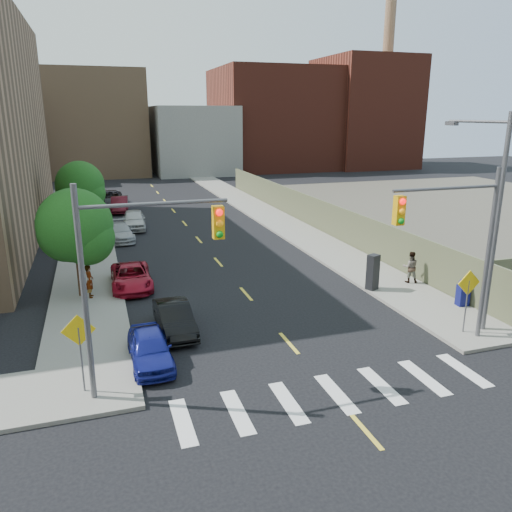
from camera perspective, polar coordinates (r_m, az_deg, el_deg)
ground at (r=14.46m, az=16.52°, el=-22.84°), size 160.00×160.00×0.00m
sidewalk_nw at (r=51.33m, az=-18.63°, el=5.21°), size 3.50×73.00×0.15m
sidewalk_ne at (r=53.37m, az=-1.71°, el=6.42°), size 3.50×73.00×0.15m
fence_north at (r=41.28m, az=6.04°, el=5.17°), size 0.12×44.00×2.50m
gravel_lot at (r=53.13m, az=23.64°, el=5.00°), size 36.00×42.00×0.06m
bg_bldg_midwest at (r=81.07m, az=-17.81°, el=14.22°), size 14.00×16.00×15.00m
bg_bldg_center at (r=80.54m, az=-7.39°, el=13.04°), size 12.00×16.00×10.00m
bg_bldg_east at (r=86.06m, az=1.80°, el=15.34°), size 18.00×18.00×16.00m
bg_bldg_fareast at (r=90.92m, az=12.17°, el=15.67°), size 14.00×16.00×18.00m
smokestack at (r=93.10m, az=14.61°, el=18.60°), size 1.80×1.80×28.00m
signal_nw at (r=15.71m, az=-13.82°, el=-0.71°), size 4.59×0.30×7.00m
signal_ne at (r=20.30m, az=22.13°, el=2.31°), size 4.59×0.30×7.00m
streetlight_ne at (r=22.28m, az=25.26°, el=4.90°), size 0.25×3.70×9.00m
warn_sign_nw at (r=17.05m, az=-19.54°, el=-8.95°), size 1.06×0.06×2.83m
warn_sign_ne at (r=22.10m, az=23.07°, el=-3.59°), size 1.06×0.06×2.83m
warn_sign_midwest at (r=29.88m, az=-19.11°, el=1.69°), size 1.06×0.06×2.83m
tree_west_near at (r=25.70m, az=-19.94°, el=2.80°), size 3.66×3.64×5.52m
tree_west_far at (r=40.48m, az=-19.44°, el=7.35°), size 3.66×3.64×5.52m
parked_car_blue at (r=19.00m, az=-12.04°, el=-10.27°), size 1.54×3.69×1.25m
parked_car_black at (r=21.39m, az=-9.29°, el=-7.04°), size 1.44×3.86×1.26m
parked_car_red at (r=27.16m, az=-14.07°, el=-2.31°), size 2.11×4.46×1.23m
parked_car_silver at (r=37.62m, az=-15.32°, el=2.66°), size 2.08×4.44×1.25m
parked_car_white at (r=41.11m, az=-13.79°, el=4.06°), size 2.14×4.59×1.52m
parked_car_maroon at (r=48.67m, az=-15.31°, el=5.70°), size 1.85×4.45×1.43m
parked_car_grey at (r=52.77m, az=-16.24°, el=6.39°), size 2.48×5.21×1.43m
mailbox at (r=25.52m, az=22.59°, el=-3.90°), size 0.55×0.43×1.30m
payphone at (r=26.30m, az=13.20°, el=-1.80°), size 0.68×0.62×1.85m
pedestrian_west at (r=25.86m, az=-18.48°, el=-2.75°), size 0.40×0.61×1.66m
pedestrian_east at (r=27.95m, az=17.24°, el=-1.21°), size 1.02×0.93×1.71m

